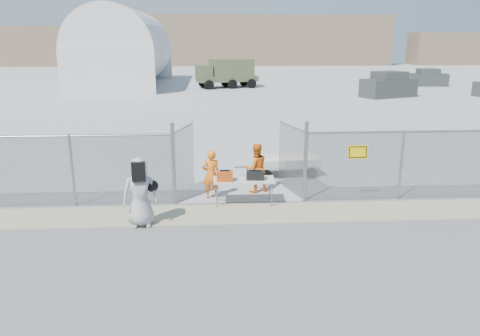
{
  "coord_description": "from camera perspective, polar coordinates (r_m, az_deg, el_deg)",
  "views": [
    {
      "loc": [
        -0.82,
        -11.63,
        4.9
      ],
      "look_at": [
        0.0,
        2.0,
        1.1
      ],
      "focal_mm": 35.0,
      "sensor_mm": 36.0,
      "label": 1
    }
  ],
  "objects": [
    {
      "name": "orange_bag",
      "position": [
        13.95,
        -1.87,
        -0.98
      ],
      "size": [
        0.49,
        0.34,
        0.3
      ],
      "primitive_type": "cube",
      "rotation": [
        0.0,
        0.0,
        -0.05
      ],
      "color": "#C64612",
      "rests_on": "folding_table"
    },
    {
      "name": "visitor",
      "position": [
        12.74,
        -12.09,
        -2.89
      ],
      "size": [
        0.99,
        0.71,
        1.89
      ],
      "primitive_type": "imported",
      "rotation": [
        0.0,
        0.0,
        0.12
      ],
      "color": "#A3A3A3",
      "rests_on": "ground"
    },
    {
      "name": "parked_vehicle_near",
      "position": [
        42.56,
        17.67,
        9.65
      ],
      "size": [
        5.15,
        3.75,
        2.12
      ],
      "primitive_type": null,
      "rotation": [
        0.0,
        0.0,
        0.39
      ],
      "color": "#393D39",
      "rests_on": "ground"
    },
    {
      "name": "dirt_strip",
      "position": [
        13.57,
        0.26,
        -5.58
      ],
      "size": [
        44.0,
        1.6,
        0.01
      ],
      "primitive_type": "cube",
      "color": "tan",
      "rests_on": "ground"
    },
    {
      "name": "chain_link_fence",
      "position": [
        14.18,
        0.0,
        0.0
      ],
      "size": [
        40.0,
        0.2,
        2.2
      ],
      "primitive_type": null,
      "color": "gray",
      "rests_on": "ground"
    },
    {
      "name": "ground",
      "position": [
        12.65,
        0.55,
        -7.24
      ],
      "size": [
        160.0,
        160.0,
        0.0
      ],
      "primitive_type": "plane",
      "color": "#585858"
    },
    {
      "name": "distant_hills",
      "position": [
        89.82,
        0.28,
        15.28
      ],
      "size": [
        140.0,
        6.0,
        9.0
      ],
      "primitive_type": null,
      "color": "#7F684F",
      "rests_on": "ground"
    },
    {
      "name": "black_duffel",
      "position": [
        14.09,
        1.87,
        -0.89
      ],
      "size": [
        0.56,
        0.36,
        0.26
      ],
      "primitive_type": "cube",
      "rotation": [
        0.0,
        0.0,
        -0.1
      ],
      "color": "black",
      "rests_on": "folding_table"
    },
    {
      "name": "tarmac_inside",
      "position": [
        53.86,
        -2.6,
        10.31
      ],
      "size": [
        160.0,
        80.0,
        0.01
      ],
      "primitive_type": "cube",
      "color": "#A2A2A2",
      "rests_on": "ground"
    },
    {
      "name": "parked_vehicle_mid",
      "position": [
        54.09,
        21.9,
        10.19
      ],
      "size": [
        4.02,
        2.04,
        1.77
      ],
      "primitive_type": null,
      "rotation": [
        0.0,
        0.0,
        -0.07
      ],
      "color": "#393D39",
      "rests_on": "ground"
    },
    {
      "name": "quonset_hangar",
      "position": [
        52.45,
        -13.96,
        14.12
      ],
      "size": [
        9.0,
        18.0,
        8.0
      ],
      "primitive_type": null,
      "color": "silver",
      "rests_on": "ground"
    },
    {
      "name": "utility_trailer",
      "position": [
        17.37,
        5.38,
        0.37
      ],
      "size": [
        3.26,
        1.97,
        0.75
      ],
      "primitive_type": null,
      "rotation": [
        0.0,
        0.0,
        0.13
      ],
      "color": "beige",
      "rests_on": "ground"
    },
    {
      "name": "security_worker_left",
      "position": [
        14.67,
        -3.55,
        -0.79
      ],
      "size": [
        0.62,
        0.46,
        1.56
      ],
      "primitive_type": "imported",
      "rotation": [
        0.0,
        0.0,
        3.31
      ],
      "color": "orange",
      "rests_on": "ground"
    },
    {
      "name": "folding_table",
      "position": [
        14.26,
        0.48,
        -2.88
      ],
      "size": [
        1.86,
        0.81,
        0.79
      ],
      "primitive_type": null,
      "rotation": [
        0.0,
        0.0,
        -0.02
      ],
      "color": "beige",
      "rests_on": "ground"
    },
    {
      "name": "military_truck",
      "position": [
        48.44,
        -1.58,
        11.44
      ],
      "size": [
        6.42,
        3.78,
        2.88
      ],
      "primitive_type": null,
      "rotation": [
        0.0,
        0.0,
        0.27
      ],
      "color": "#505B37",
      "rests_on": "ground"
    },
    {
      "name": "security_worker_right",
      "position": [
        15.25,
        1.95,
        0.01
      ],
      "size": [
        0.93,
        0.81,
        1.64
      ],
      "primitive_type": "imported",
      "rotation": [
        0.0,
        0.0,
        3.41
      ],
      "color": "orange",
      "rests_on": "ground"
    }
  ]
}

